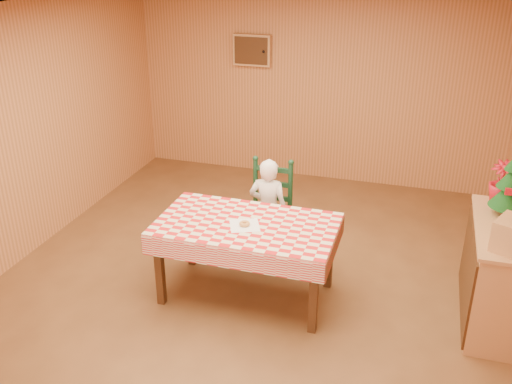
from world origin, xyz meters
TOP-DOWN VIEW (x-y plane):
  - ground at (0.00, 0.00)m, footprint 6.00×6.00m
  - cabin_walls at (-0.00, 0.53)m, footprint 5.10×6.05m
  - dining_table at (0.00, -0.11)m, footprint 1.66×0.96m
  - ladder_chair at (0.00, 0.68)m, footprint 0.44×0.40m
  - seated_child at (0.00, 0.62)m, footprint 0.41×0.27m
  - napkin at (0.00, -0.16)m, footprint 0.34×0.34m
  - donut at (0.00, -0.16)m, footprint 0.11×0.11m
  - shelf_unit at (2.22, 0.18)m, footprint 0.54×1.24m
  - christmas_tree at (2.23, 0.43)m, footprint 0.34×0.34m
  - flower_arrangement at (2.18, 0.73)m, footprint 0.28×0.28m
  - storage_bin at (2.28, -0.01)m, footprint 0.45×0.45m

SIDE VIEW (x-z plane):
  - ground at x=0.00m, z-range 0.00..0.00m
  - storage_bin at x=2.28m, z-range 0.00..0.34m
  - shelf_unit at x=2.22m, z-range 0.00..0.93m
  - ladder_chair at x=0.00m, z-range -0.04..1.04m
  - seated_child at x=0.00m, z-range 0.00..1.12m
  - dining_table at x=0.00m, z-range 0.30..1.07m
  - napkin at x=0.00m, z-range 0.77..0.77m
  - donut at x=0.00m, z-range 0.77..0.81m
  - flower_arrangement at x=2.18m, z-range 0.93..1.31m
  - christmas_tree at x=2.23m, z-range 0.90..1.52m
  - cabin_walls at x=0.00m, z-range 0.50..3.15m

